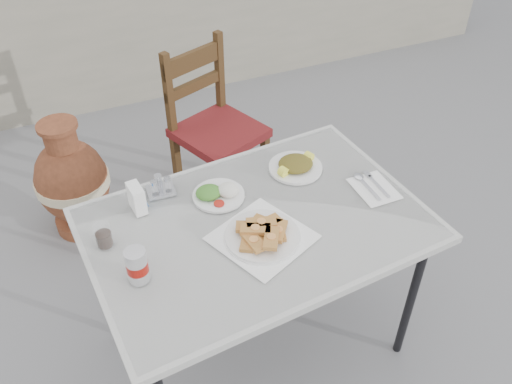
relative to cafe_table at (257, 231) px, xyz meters
name	(u,v)px	position (x,y,z in m)	size (l,w,h in m)	color
ground	(288,344)	(0.12, -0.07, -0.70)	(80.00, 80.00, 0.00)	slate
cafe_table	(257,231)	(0.00, 0.00, 0.00)	(1.30, 0.94, 0.75)	black
pide_plate	(262,232)	(-0.02, -0.09, 0.08)	(0.40, 0.40, 0.06)	white
salad_rice_plate	(218,193)	(-0.08, 0.19, 0.07)	(0.20, 0.20, 0.05)	white
salad_chopped_plate	(296,165)	(0.27, 0.23, 0.07)	(0.22, 0.22, 0.05)	white
soda_can	(137,265)	(-0.47, -0.10, 0.12)	(0.07, 0.07, 0.13)	silver
cola_glass	(104,237)	(-0.54, 0.10, 0.09)	(0.06, 0.06, 0.09)	white
napkin_holder	(137,198)	(-0.39, 0.24, 0.11)	(0.06, 0.10, 0.11)	white
condiment_caddy	(160,187)	(-0.28, 0.30, 0.08)	(0.11, 0.09, 0.08)	silver
cutlery_napkin	(372,186)	(0.50, 0.00, 0.06)	(0.15, 0.20, 0.01)	white
chair	(214,127)	(0.20, 1.04, -0.21)	(0.54, 0.54, 0.94)	#38230F
terracotta_urn	(72,182)	(-0.59, 1.10, -0.38)	(0.39, 0.39, 0.68)	brown
back_wall	(136,17)	(0.12, 2.43, -0.10)	(6.00, 0.25, 1.20)	gray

